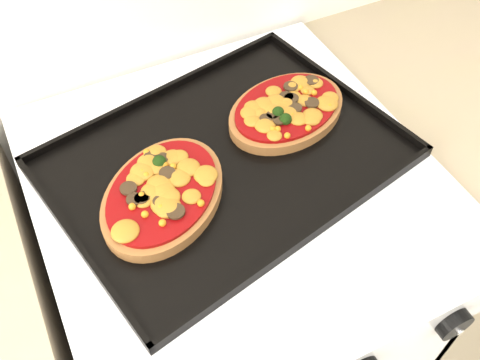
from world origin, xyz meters
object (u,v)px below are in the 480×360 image
baking_tray (226,157)px  pizza_left (163,193)px  stove (236,306)px  pizza_right (286,109)px

baking_tray → pizza_left: pizza_left is taller
stove → baking_tray: baking_tray is taller
stove → pizza_right: bearing=26.7°
baking_tray → pizza_right: size_ratio=2.44×
stove → pizza_left: pizza_left is taller
stove → pizza_left: size_ratio=4.15×
pizza_left → pizza_right: size_ratio=1.04×
stove → baking_tray: bearing=99.0°
baking_tray → pizza_right: pizza_right is taller
pizza_left → baking_tray: bearing=16.9°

